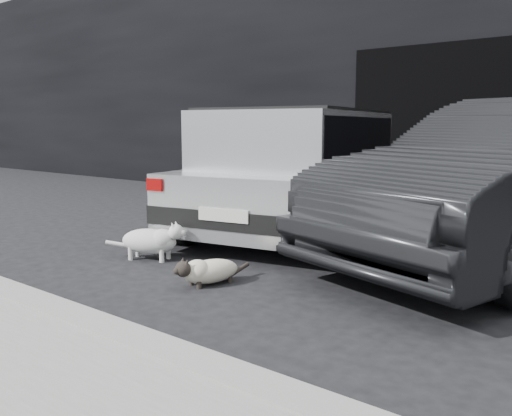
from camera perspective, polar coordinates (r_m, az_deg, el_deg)
The scene contains 6 objects.
ground at distance 5.91m, azimuth 0.30°, elevation -4.39°, with size 80.00×80.00×0.00m, color black.
garage_opening at distance 8.89m, azimuth 22.01°, elevation 7.80°, with size 4.00×0.10×2.60m, color black.
curb at distance 3.45m, azimuth -13.94°, elevation -13.27°, with size 18.00×0.25×0.12m, color gray.
silver_hatchback at distance 6.91m, azimuth 4.90°, elevation 4.48°, with size 2.68×4.43×1.53m.
cat_siamese at distance 4.62m, azimuth -5.29°, elevation -6.62°, with size 0.39×0.75×0.26m.
cat_white at distance 5.53m, azimuth -10.82°, elevation -3.37°, with size 0.81×0.49×0.41m.
Camera 1 is at (3.57, -4.52, 1.33)m, focal length 38.00 mm.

